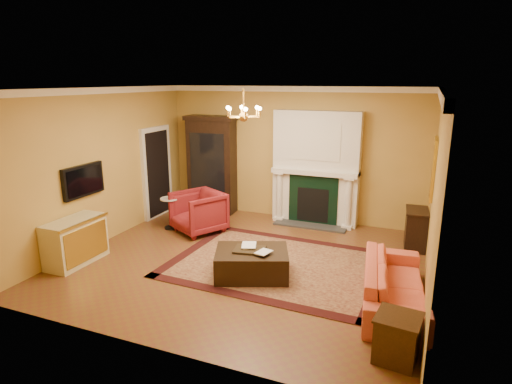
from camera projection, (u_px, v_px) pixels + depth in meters
The scene contains 26 objects.
floor at pixel (245, 262), 7.63m from camera, with size 6.00×5.50×0.02m, color brown.
ceiling at pixel (243, 88), 6.86m from camera, with size 6.00×5.50×0.02m, color silver.
wall_back at pixel (292, 154), 9.72m from camera, with size 6.00×0.02×3.00m, color #C19545.
wall_front at pixel (146, 231), 4.77m from camera, with size 6.00×0.02×3.00m, color #C19545.
wall_left at pixel (103, 166), 8.33m from camera, with size 0.02×5.50×3.00m, color #C19545.
wall_right at pixel (435, 197), 6.16m from camera, with size 0.02×5.50×3.00m, color #C19545.
fireplace at pixel (316, 171), 9.41m from camera, with size 1.90×0.70×2.50m.
crown_molding at pixel (265, 91), 7.74m from camera, with size 6.00×5.50×0.12m.
doorway at pixel (157, 172), 9.95m from camera, with size 0.08×1.05×2.10m.
tv_panel at pixel (83, 181), 7.81m from camera, with size 0.09×0.95×0.58m.
gilt_mirror at pixel (433, 169), 7.39m from camera, with size 0.06×0.76×1.05m.
chandelier at pixel (244, 113), 6.96m from camera, with size 0.63×0.55×0.53m.
oriental_rug at pixel (278, 264), 7.49m from camera, with size 3.65×2.74×0.01m, color #3E0E0D.
china_cabinet at pixel (212, 167), 10.27m from camera, with size 1.11×0.50×2.22m, color black.
wingback_armchair at pixel (198, 210), 8.99m from camera, with size 0.93×0.87×0.96m, color maroon.
pedestal_table at pixel (170, 211), 9.20m from camera, with size 0.38×0.38×0.69m.
commode at pixel (75, 241), 7.48m from camera, with size 0.51×1.07×0.80m, color beige.
coral_sofa at pixel (395, 277), 6.08m from camera, with size 2.13×0.62×0.83m, color #E15447.
end_table at pixel (397, 339), 4.89m from camera, with size 0.46×0.46×0.53m, color #3B2110.
console_table at pixel (416, 230), 8.14m from camera, with size 0.38×0.66×0.74m, color black.
leather_ottoman at pixel (252, 263), 7.00m from camera, with size 1.17×0.85×0.44m, color black.
ottoman_tray at pixel (250, 250), 6.93m from camera, with size 0.49×0.38×0.03m, color black.
book_a at pixel (242, 237), 6.99m from camera, with size 0.23×0.03×0.31m, color gray.
book_b at pixel (258, 244), 6.78m from camera, with size 0.20×0.02×0.27m, color gray.
topiary_left at pixel (292, 157), 9.51m from camera, with size 0.16×0.16×0.42m.
topiary_right at pixel (343, 161), 9.09m from camera, with size 0.16×0.16×0.42m.
Camera 1 is at (2.83, -6.47, 3.15)m, focal length 30.00 mm.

